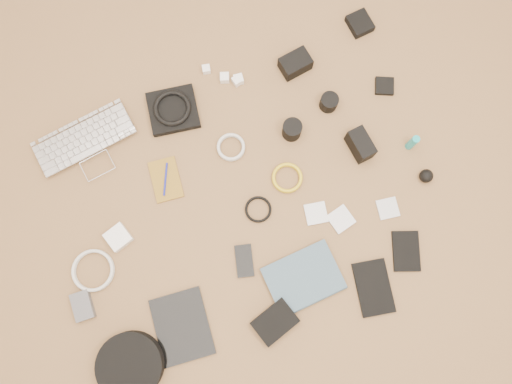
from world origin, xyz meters
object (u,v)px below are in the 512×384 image
object	(u,v)px
laptop	(91,151)
phone	(244,261)
dslr_camera	(295,64)
tablet	(182,327)
paperback	(315,303)
headphone_case	(130,365)

from	to	relation	value
laptop	phone	xyz separation A→B (m)	(0.39, -0.58, -0.01)
dslr_camera	tablet	bearing A→B (deg)	-142.38
paperback	dslr_camera	bearing A→B (deg)	-20.94
phone	tablet	bearing A→B (deg)	-140.11
dslr_camera	headphone_case	size ratio (longest dim) A/B	0.50
laptop	dslr_camera	bearing A→B (deg)	-4.86
dslr_camera	headphone_case	xyz separation A→B (m)	(-0.92, -0.82, -0.00)
headphone_case	paperback	xyz separation A→B (m)	(0.66, -0.03, -0.02)
tablet	headphone_case	distance (m)	0.21
tablet	paperback	distance (m)	0.47
phone	headphone_case	distance (m)	0.52
headphone_case	laptop	bearing A→B (deg)	83.16
phone	laptop	bearing A→B (deg)	138.11
laptop	dslr_camera	world-z (taller)	dslr_camera
tablet	phone	xyz separation A→B (m)	(0.28, 0.14, -0.00)
dslr_camera	paperback	bearing A→B (deg)	-115.84
dslr_camera	tablet	world-z (taller)	dslr_camera
laptop	paperback	size ratio (longest dim) A/B	1.46
dslr_camera	tablet	xyz separation A→B (m)	(-0.72, -0.76, -0.03)
tablet	paperback	size ratio (longest dim) A/B	0.94
tablet	paperback	xyz separation A→B (m)	(0.46, -0.09, 0.01)
phone	dslr_camera	bearing A→B (deg)	68.91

